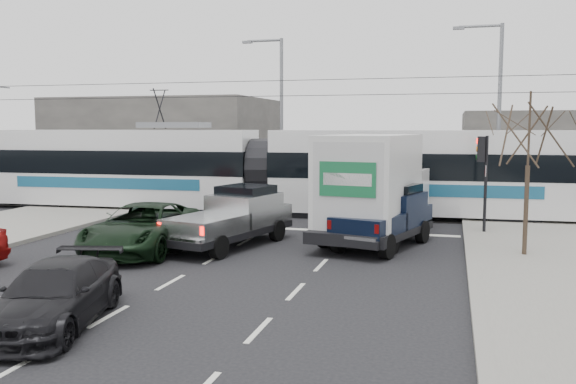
% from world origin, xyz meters
% --- Properties ---
extents(ground, '(120.00, 120.00, 0.00)m').
position_xyz_m(ground, '(0.00, 0.00, 0.00)').
color(ground, black).
rests_on(ground, ground).
extents(rails, '(60.00, 1.60, 0.03)m').
position_xyz_m(rails, '(0.00, 10.00, 0.01)').
color(rails, '#33302D').
rests_on(rails, ground).
extents(building_left, '(14.00, 10.00, 6.00)m').
position_xyz_m(building_left, '(-14.00, 22.00, 3.00)').
color(building_left, slate).
rests_on(building_left, ground).
extents(building_right, '(12.00, 10.00, 5.00)m').
position_xyz_m(building_right, '(12.00, 24.00, 2.50)').
color(building_right, slate).
rests_on(building_right, ground).
extents(bare_tree, '(2.40, 2.40, 5.00)m').
position_xyz_m(bare_tree, '(7.60, 2.50, 3.79)').
color(bare_tree, '#47382B').
rests_on(bare_tree, ground).
extents(traffic_signal, '(0.44, 0.44, 3.60)m').
position_xyz_m(traffic_signal, '(6.47, 6.50, 2.74)').
color(traffic_signal, black).
rests_on(traffic_signal, ground).
extents(street_lamp_near, '(2.38, 0.25, 9.00)m').
position_xyz_m(street_lamp_near, '(7.31, 14.00, 5.11)').
color(street_lamp_near, slate).
rests_on(street_lamp_near, ground).
extents(street_lamp_far, '(2.38, 0.25, 9.00)m').
position_xyz_m(street_lamp_far, '(-4.19, 16.00, 5.11)').
color(street_lamp_far, slate).
rests_on(street_lamp_far, ground).
extents(catenary, '(60.00, 0.20, 7.00)m').
position_xyz_m(catenary, '(0.00, 10.00, 3.88)').
color(catenary, black).
rests_on(catenary, ground).
extents(tram, '(28.77, 3.99, 5.85)m').
position_xyz_m(tram, '(-3.31, 10.13, 2.08)').
color(tram, white).
rests_on(tram, ground).
extents(silver_pickup, '(3.22, 5.83, 2.01)m').
position_xyz_m(silver_pickup, '(-1.83, 2.29, 1.00)').
color(silver_pickup, black).
rests_on(silver_pickup, ground).
extents(box_truck, '(3.65, 7.89, 3.80)m').
position_xyz_m(box_truck, '(2.71, 4.50, 1.88)').
color(box_truck, black).
rests_on(box_truck, ground).
extents(navy_pickup, '(3.19, 5.28, 2.10)m').
position_xyz_m(navy_pickup, '(3.25, 3.43, 1.03)').
color(navy_pickup, black).
rests_on(navy_pickup, ground).
extents(green_car, '(3.08, 5.82, 1.56)m').
position_xyz_m(green_car, '(-4.37, 0.49, 0.78)').
color(green_car, black).
rests_on(green_car, ground).
extents(dark_car, '(2.75, 4.73, 1.29)m').
position_xyz_m(dark_car, '(-2.43, -6.81, 0.64)').
color(dark_car, black).
rests_on(dark_car, ground).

